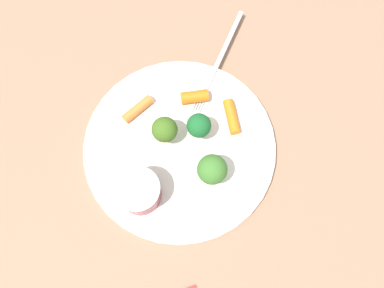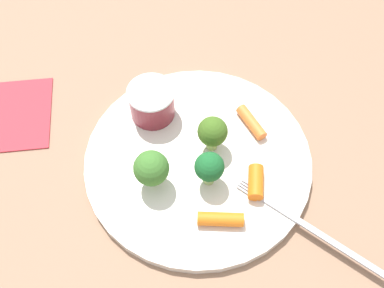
{
  "view_description": "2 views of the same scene",
  "coord_description": "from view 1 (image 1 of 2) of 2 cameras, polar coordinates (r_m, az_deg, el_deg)",
  "views": [
    {
      "loc": [
        0.17,
        -0.02,
        0.54
      ],
      "look_at": [
        0.0,
        0.02,
        0.02
      ],
      "focal_mm": 38.15,
      "sensor_mm": 36.0,
      "label": 1
    },
    {
      "loc": [
        -0.0,
        0.26,
        0.47
      ],
      "look_at": [
        0.0,
        -0.01,
        0.03
      ],
      "focal_mm": 43.11,
      "sensor_mm": 36.0,
      "label": 2
    }
  ],
  "objects": [
    {
      "name": "carrot_stick_1",
      "position": [
        0.57,
        -7.61,
        4.88
      ],
      "size": [
        0.04,
        0.05,
        0.01
      ],
      "primitive_type": "cylinder",
      "rotation": [
        1.57,
        0.0,
        3.68
      ],
      "color": "orange",
      "rests_on": "plate"
    },
    {
      "name": "carrot_stick_2",
      "position": [
        0.56,
        5.57,
        3.82
      ],
      "size": [
        0.05,
        0.02,
        0.01
      ],
      "primitive_type": "cylinder",
      "rotation": [
        1.57,
        0.0,
        1.56
      ],
      "color": "orange",
      "rests_on": "plate"
    },
    {
      "name": "fork",
      "position": [
        0.61,
        3.77,
        11.52
      ],
      "size": [
        0.15,
        0.11,
        0.0
      ],
      "color": "#B4B3B8",
      "rests_on": "plate"
    },
    {
      "name": "carrot_stick_0",
      "position": [
        0.57,
        0.36,
        6.61
      ],
      "size": [
        0.02,
        0.04,
        0.02
      ],
      "primitive_type": "cylinder",
      "rotation": [
        1.57,
        0.0,
        3.08
      ],
      "color": "orange",
      "rests_on": "plate"
    },
    {
      "name": "broccoli_floret_1",
      "position": [
        0.51,
        2.83,
        -3.6
      ],
      "size": [
        0.04,
        0.04,
        0.05
      ],
      "color": "#92B761",
      "rests_on": "plate"
    },
    {
      "name": "plate",
      "position": [
        0.56,
        -1.73,
        -0.49
      ],
      "size": [
        0.26,
        0.26,
        0.01
      ],
      "primitive_type": "cylinder",
      "color": "silver",
      "rests_on": "ground_plane"
    },
    {
      "name": "ground_plane",
      "position": [
        0.56,
        -1.72,
        -0.68
      ],
      "size": [
        2.4,
        2.4,
        0.0
      ],
      "primitive_type": "plane",
      "color": "#906C52"
    },
    {
      "name": "sauce_cup",
      "position": [
        0.52,
        -7.4,
        -6.66
      ],
      "size": [
        0.06,
        0.06,
        0.04
      ],
      "color": "maroon",
      "rests_on": "plate"
    },
    {
      "name": "broccoli_floret_0",
      "position": [
        0.53,
        -3.85,
        1.97
      ],
      "size": [
        0.03,
        0.03,
        0.05
      ],
      "color": "#99B55C",
      "rests_on": "plate"
    },
    {
      "name": "broccoli_floret_2",
      "position": [
        0.53,
        0.96,
        2.54
      ],
      "size": [
        0.03,
        0.03,
        0.05
      ],
      "color": "#8DB46B",
      "rests_on": "plate"
    }
  ]
}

